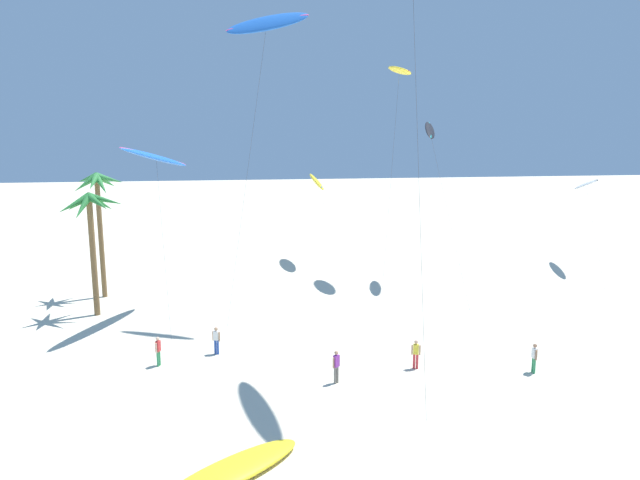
% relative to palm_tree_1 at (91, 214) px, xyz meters
% --- Properties ---
extents(palm_tree_1, '(4.28, 4.39, 8.64)m').
position_rel_palm_tree_1_xyz_m(palm_tree_1, '(0.00, 0.00, 0.00)').
color(palm_tree_1, brown).
rests_on(palm_tree_1, ground).
extents(palm_tree_2, '(3.82, 3.87, 9.66)m').
position_rel_palm_tree_1_xyz_m(palm_tree_2, '(-0.46, 4.69, 0.84)').
color(palm_tree_2, brown).
rests_on(palm_tree_2, ground).
extents(flying_kite_0, '(4.68, 11.81, 8.91)m').
position_rel_palm_tree_1_xyz_m(flying_kite_0, '(42.24, 8.68, 0.67)').
color(flying_kite_0, white).
rests_on(flying_kite_0, ground).
extents(flying_kite_2, '(5.81, 4.29, 20.50)m').
position_rel_palm_tree_1_xyz_m(flying_kite_2, '(12.06, -1.92, 12.34)').
color(flying_kite_2, blue).
rests_on(flying_kite_2, ground).
extents(flying_kite_3, '(2.94, 6.42, 8.91)m').
position_rel_palm_tree_1_xyz_m(flying_kite_3, '(17.68, 14.47, 0.77)').
color(flying_kite_3, yellow).
rests_on(flying_kite_3, ground).
extents(flying_kite_4, '(4.15, 8.79, 12.07)m').
position_rel_palm_tree_1_xyz_m(flying_kite_4, '(4.69, -1.29, 3.86)').
color(flying_kite_4, blue).
rests_on(flying_kite_4, ground).
extents(flying_kite_5, '(2.95, 6.54, 18.44)m').
position_rel_palm_tree_1_xyz_m(flying_kite_5, '(23.69, 7.60, 10.54)').
color(flying_kite_5, yellow).
rests_on(flying_kite_5, ground).
extents(flying_kite_6, '(2.39, 11.59, 13.82)m').
position_rel_palm_tree_1_xyz_m(flying_kite_6, '(25.91, 5.90, 5.65)').
color(flying_kite_6, black).
rests_on(flying_kite_6, ground).
extents(grounded_kite_0, '(6.05, 4.97, 0.42)m').
position_rel_palm_tree_1_xyz_m(grounded_kite_0, '(9.26, -21.03, -6.93)').
color(grounded_kite_0, yellow).
rests_on(grounded_kite_0, ground).
extents(person_foreground_walker, '(0.46, 0.32, 1.63)m').
position_rel_palm_tree_1_xyz_m(person_foreground_walker, '(8.44, -8.67, -6.25)').
color(person_foreground_walker, '#284CA3').
rests_on(person_foreground_walker, ground).
extents(person_near_left, '(0.29, 0.48, 1.67)m').
position_rel_palm_tree_1_xyz_m(person_near_left, '(5.32, -9.94, -6.22)').
color(person_near_left, '#338E56').
rests_on(person_near_left, ground).
extents(person_near_right, '(0.22, 0.51, 1.63)m').
position_rel_palm_tree_1_xyz_m(person_near_right, '(25.24, -13.92, -6.25)').
color(person_near_right, '#338E56').
rests_on(person_near_right, ground).
extents(person_mid_field, '(0.49, 0.29, 1.63)m').
position_rel_palm_tree_1_xyz_m(person_mid_field, '(19.18, -12.42, -6.25)').
color(person_mid_field, red).
rests_on(person_mid_field, ground).
extents(person_far_watcher, '(0.43, 0.34, 1.75)m').
position_rel_palm_tree_1_xyz_m(person_far_watcher, '(14.58, -13.61, -6.18)').
color(person_far_watcher, slate).
rests_on(person_far_watcher, ground).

